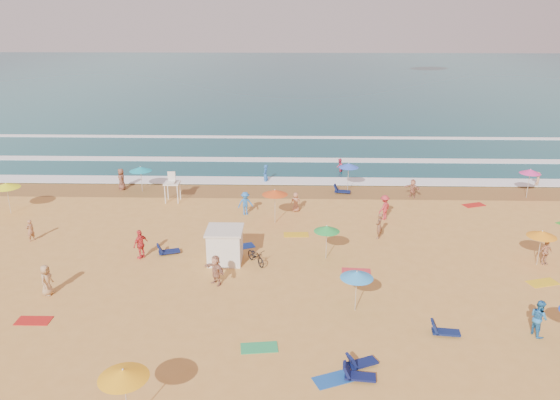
{
  "coord_description": "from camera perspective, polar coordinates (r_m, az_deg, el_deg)",
  "views": [
    {
      "loc": [
        -1.38,
        -31.31,
        14.86
      ],
      "look_at": [
        -2.33,
        6.0,
        1.5
      ],
      "focal_mm": 35.0,
      "sensor_mm": 36.0,
      "label": 1
    }
  ],
  "objects": [
    {
      "name": "lifeguard_stand",
      "position": [
        44.28,
        -11.18,
        1.14
      ],
      "size": [
        1.2,
        1.2,
        2.1
      ],
      "primitive_type": null,
      "color": "white",
      "rests_on": "ground"
    },
    {
      "name": "cabana_roof",
      "position": [
        33.1,
        -5.83,
        -3.16
      ],
      "size": [
        2.2,
        2.2,
        0.12
      ],
      "primitive_type": "cube",
      "color": "silver",
      "rests_on": "cabana"
    },
    {
      "name": "beach_umbrellas",
      "position": [
        35.11,
        3.83,
        -1.55
      ],
      "size": [
        66.98,
        29.34,
        0.74
      ],
      "color": "#FFA915",
      "rests_on": "ground"
    },
    {
      "name": "wet_sand",
      "position": [
        46.27,
        3.09,
        0.95
      ],
      "size": [
        220.0,
        220.0,
        0.0
      ],
      "primitive_type": "plane",
      "color": "olive",
      "rests_on": "ground"
    },
    {
      "name": "cabana",
      "position": [
        33.53,
        -5.76,
        -4.82
      ],
      "size": [
        2.0,
        2.0,
        2.0
      ],
      "primitive_type": "cube",
      "color": "silver",
      "rests_on": "ground"
    },
    {
      "name": "beachgoers",
      "position": [
        37.78,
        1.46,
        -2.11
      ],
      "size": [
        40.14,
        29.68,
        2.13
      ],
      "color": "brown",
      "rests_on": "ground"
    },
    {
      "name": "towels",
      "position": [
        34.31,
        12.29,
        -6.43
      ],
      "size": [
        43.16,
        22.97,
        0.03
      ],
      "color": "red",
      "rests_on": "ground"
    },
    {
      "name": "ground",
      "position": [
        34.68,
        3.61,
        -5.72
      ],
      "size": [
        220.0,
        220.0,
        0.0
      ],
      "primitive_type": "plane",
      "color": "gold",
      "rests_on": "ground"
    },
    {
      "name": "ocean",
      "position": [
        116.27,
        2.17,
        12.34
      ],
      "size": [
        220.0,
        140.0,
        0.18
      ],
      "primitive_type": "cube",
      "color": "#0C4756",
      "rests_on": "ground"
    },
    {
      "name": "bicycle",
      "position": [
        33.29,
        -2.53,
        -5.88
      ],
      "size": [
        1.59,
        1.96,
        1.0
      ],
      "primitive_type": "imported",
      "rotation": [
        0.0,
        0.0,
        0.58
      ],
      "color": "black",
      "rests_on": "ground"
    },
    {
      "name": "loungers",
      "position": [
        33.03,
        11.37,
        -7.13
      ],
      "size": [
        61.7,
        24.93,
        0.34
      ],
      "color": "#0F1D4E",
      "rests_on": "ground"
    },
    {
      "name": "surf_foam",
      "position": [
        54.67,
        2.85,
        4.01
      ],
      "size": [
        200.0,
        18.7,
        0.05
      ],
      "color": "white",
      "rests_on": "ground"
    }
  ]
}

